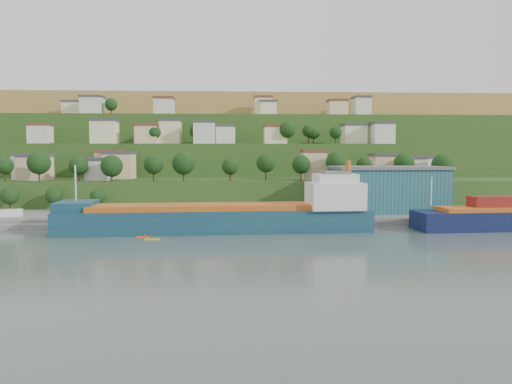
{
  "coord_description": "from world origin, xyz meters",
  "views": [
    {
      "loc": [
        2.39,
        -109.48,
        18.19
      ],
      "look_at": [
        8.82,
        15.0,
        8.75
      ],
      "focal_mm": 35.0,
      "sensor_mm": 36.0,
      "label": 1
    }
  ],
  "objects": [
    {
      "name": "dinghy",
      "position": [
        -45.58,
        20.15,
        1.6
      ],
      "size": [
        4.2,
        2.24,
        0.8
      ],
      "primitive_type": "cube",
      "rotation": [
        0.0,
        0.0,
        -0.2
      ],
      "color": "silver",
      "rests_on": "pebble_beach"
    },
    {
      "name": "kayak_yellow",
      "position": [
        -14.32,
        -3.04,
        0.24
      ],
      "size": [
        3.25,
        0.73,
        0.81
      ],
      "rotation": [
        0.0,
        0.0,
        0.05
      ],
      "color": "gold",
      "rests_on": "ground"
    },
    {
      "name": "caravan",
      "position": [
        -54.88,
        22.51,
        2.55
      ],
      "size": [
        6.15,
        3.52,
        2.7
      ],
      "primitive_type": "cube",
      "rotation": [
        0.0,
        0.0,
        0.2
      ],
      "color": "white",
      "rests_on": "pebble_beach"
    },
    {
      "name": "kayak_orange",
      "position": [
        -16.53,
        -0.03,
        0.24
      ],
      "size": [
        3.36,
        0.89,
        0.83
      ],
      "rotation": [
        0.0,
        0.0,
        -0.09
      ],
      "color": "#FD5A16",
      "rests_on": "ground"
    },
    {
      "name": "quay",
      "position": [
        20.0,
        28.0,
        0.0
      ],
      "size": [
        220.0,
        26.0,
        4.0
      ],
      "primitive_type": "cube",
      "color": "slate",
      "rests_on": "ground"
    },
    {
      "name": "hillside",
      "position": [
        -0.0,
        168.67,
        0.08
      ],
      "size": [
        360.0,
        211.28,
        96.0
      ],
      "color": "#284719",
      "rests_on": "ground"
    },
    {
      "name": "warehouse",
      "position": [
        47.12,
        29.91,
        8.43
      ],
      "size": [
        31.36,
        19.59,
        12.8
      ],
      "rotation": [
        0.0,
        0.0,
        0.02
      ],
      "color": "#1E535C",
      "rests_on": "quay"
    },
    {
      "name": "ground",
      "position": [
        0.0,
        0.0,
        0.0
      ],
      "size": [
        500.0,
        500.0,
        0.0
      ],
      "primitive_type": "plane",
      "color": "#495851",
      "rests_on": "ground"
    },
    {
      "name": "pebble_beach",
      "position": [
        -55.0,
        22.0,
        0.0
      ],
      "size": [
        40.0,
        18.0,
        2.4
      ],
      "primitive_type": "cube",
      "color": "slate",
      "rests_on": "ground"
    },
    {
      "name": "cargo_ship_near",
      "position": [
        1.43,
        7.61,
        3.0
      ],
      "size": [
        73.72,
        15.34,
        18.81
      ],
      "rotation": [
        0.0,
        0.0,
        0.05
      ],
      "color": "#13304A",
      "rests_on": "ground"
    }
  ]
}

